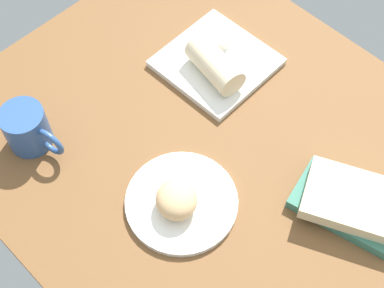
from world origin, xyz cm
name	(u,v)px	position (x,y,z in cm)	size (l,w,h in cm)	color
dining_table	(216,152)	(0.00, 0.00, 2.00)	(110.00, 90.00, 4.00)	brown
round_plate	(182,202)	(-4.23, 14.68, 4.70)	(22.79, 22.79, 1.40)	white
scone_pastry	(177,199)	(-4.38, 16.08, 8.23)	(8.88, 8.21, 5.65)	#DAAF79
square_plate	(216,62)	(15.76, -16.47, 4.80)	(23.35, 23.35, 1.60)	white
sauce_cup	(219,39)	(18.91, -20.68, 7.05)	(5.45, 5.45, 2.71)	silver
breakfast_wrap	(215,65)	(13.24, -13.11, 8.96)	(6.72, 6.72, 14.36)	beige
book_stack	(351,203)	(-28.81, -8.15, 6.76)	(23.86, 20.02, 5.59)	#387260
coffee_mug	(28,129)	(29.05, 26.87, 9.07)	(14.50, 9.38, 9.93)	#2D518C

